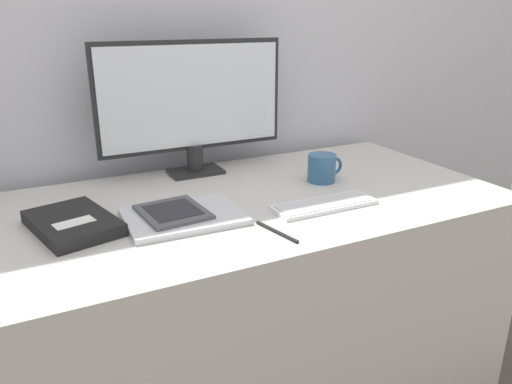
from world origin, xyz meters
TOP-DOWN VIEW (x-y plane):
  - wall_back at (0.00, 0.58)m, footprint 3.60×0.05m
  - desk at (0.00, 0.12)m, footprint 1.53×0.76m
  - monitor at (-0.03, 0.42)m, footprint 0.62×0.11m
  - keyboard at (0.18, -0.04)m, footprint 0.30×0.10m
  - laptop at (-0.20, 0.05)m, footprint 0.30×0.23m
  - ereader at (-0.22, 0.07)m, footprint 0.17×0.19m
  - notebook at (-0.46, 0.12)m, footprint 0.23×0.29m
  - coffee_mug at (0.30, 0.16)m, footprint 0.12×0.09m
  - pen at (-0.02, -0.13)m, footprint 0.04×0.15m

SIDE VIEW (x-z plane):
  - desk at x=0.00m, z-range 0.00..0.75m
  - pen at x=-0.02m, z-range 0.75..0.76m
  - keyboard at x=0.18m, z-range 0.75..0.76m
  - laptop at x=-0.20m, z-range 0.75..0.76m
  - notebook at x=-0.46m, z-range 0.75..0.78m
  - ereader at x=-0.22m, z-range 0.76..0.77m
  - coffee_mug at x=0.30m, z-range 0.75..0.83m
  - monitor at x=-0.03m, z-range 0.77..1.20m
  - wall_back at x=0.00m, z-range 0.00..2.40m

